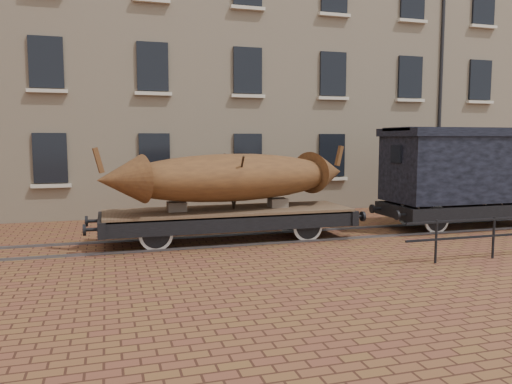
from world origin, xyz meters
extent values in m
plane|color=brown|center=(0.00, 0.00, 0.00)|extent=(90.00, 90.00, 0.00)
cube|color=beige|center=(3.00, 10.00, 7.00)|extent=(40.00, 10.00, 14.00)
cube|color=black|center=(-6.00, 4.96, 2.20)|extent=(1.10, 0.12, 1.70)
cube|color=beige|center=(-6.00, 4.90, 1.25)|extent=(1.30, 0.18, 0.12)
cube|color=black|center=(-2.50, 4.96, 2.20)|extent=(1.10, 0.12, 1.70)
cube|color=beige|center=(-2.50, 4.90, 1.25)|extent=(1.30, 0.18, 0.12)
cube|color=black|center=(1.00, 4.96, 2.20)|extent=(1.10, 0.12, 1.70)
cube|color=beige|center=(1.00, 4.90, 1.25)|extent=(1.30, 0.18, 0.12)
cube|color=black|center=(4.50, 4.96, 2.20)|extent=(1.10, 0.12, 1.70)
cube|color=beige|center=(4.50, 4.90, 1.25)|extent=(1.30, 0.18, 0.12)
cube|color=black|center=(8.00, 4.96, 2.20)|extent=(1.10, 0.12, 1.70)
cube|color=beige|center=(8.00, 4.90, 1.25)|extent=(1.30, 0.18, 0.12)
cube|color=black|center=(11.50, 4.96, 2.20)|extent=(1.10, 0.12, 1.70)
cube|color=beige|center=(11.50, 4.90, 1.25)|extent=(1.30, 0.18, 0.12)
cube|color=black|center=(-6.00, 4.96, 5.40)|extent=(1.10, 0.12, 1.70)
cube|color=beige|center=(-6.00, 4.90, 4.45)|extent=(1.30, 0.18, 0.12)
cube|color=black|center=(-2.50, 4.96, 5.40)|extent=(1.10, 0.12, 1.70)
cube|color=beige|center=(-2.50, 4.90, 4.45)|extent=(1.30, 0.18, 0.12)
cube|color=black|center=(1.00, 4.96, 5.40)|extent=(1.10, 0.12, 1.70)
cube|color=beige|center=(1.00, 4.90, 4.45)|extent=(1.30, 0.18, 0.12)
cube|color=black|center=(4.50, 4.96, 5.40)|extent=(1.10, 0.12, 1.70)
cube|color=beige|center=(4.50, 4.90, 4.45)|extent=(1.30, 0.18, 0.12)
cube|color=black|center=(8.00, 4.96, 5.40)|extent=(1.10, 0.12, 1.70)
cube|color=beige|center=(8.00, 4.90, 4.45)|extent=(1.30, 0.18, 0.12)
cube|color=black|center=(11.50, 4.96, 5.40)|extent=(1.10, 0.12, 1.70)
cube|color=beige|center=(11.50, 4.90, 4.45)|extent=(1.30, 0.18, 0.12)
cube|color=beige|center=(-2.50, 4.90, 7.65)|extent=(1.30, 0.18, 0.12)
cube|color=beige|center=(1.00, 4.90, 7.65)|extent=(1.30, 0.18, 0.12)
cube|color=beige|center=(4.50, 4.90, 7.65)|extent=(1.30, 0.18, 0.12)
cube|color=beige|center=(8.00, 4.90, 7.65)|extent=(1.30, 0.18, 0.12)
cube|color=black|center=(11.50, 4.96, 8.60)|extent=(1.10, 0.12, 1.70)
cube|color=beige|center=(11.50, 4.90, 7.65)|extent=(1.30, 0.18, 0.12)
cylinder|color=black|center=(9.50, 4.95, 7.00)|extent=(0.14, 0.14, 14.00)
cube|color=#59595E|center=(0.00, -0.72, 0.03)|extent=(30.00, 0.08, 0.06)
cube|color=#59595E|center=(0.00, 0.72, 0.03)|extent=(30.00, 0.08, 0.06)
cylinder|color=black|center=(3.00, -3.80, 0.50)|extent=(0.06, 0.06, 1.00)
cylinder|color=black|center=(4.60, -3.80, 0.50)|extent=(0.06, 0.06, 1.00)
cube|color=brown|center=(-0.95, 0.00, 0.85)|extent=(6.76, 1.98, 0.11)
cube|color=black|center=(-0.95, -0.92, 0.63)|extent=(6.76, 0.14, 0.41)
cube|color=black|center=(-0.95, 0.92, 0.63)|extent=(6.76, 0.14, 0.41)
cube|color=black|center=(-4.33, 0.00, 0.63)|extent=(0.20, 2.07, 0.41)
cylinder|color=black|center=(-4.58, -0.68, 0.63)|extent=(0.32, 0.09, 0.09)
cylinder|color=black|center=(-4.73, -0.68, 0.63)|extent=(0.07, 0.29, 0.29)
cylinder|color=black|center=(-4.58, 0.68, 0.63)|extent=(0.32, 0.09, 0.09)
cylinder|color=black|center=(-4.73, 0.68, 0.63)|extent=(0.07, 0.29, 0.29)
cube|color=black|center=(2.43, 0.00, 0.63)|extent=(0.20, 2.07, 0.41)
cylinder|color=black|center=(2.68, -0.68, 0.63)|extent=(0.32, 0.09, 0.09)
cylinder|color=black|center=(2.84, -0.68, 0.63)|extent=(0.07, 0.29, 0.29)
cylinder|color=black|center=(2.68, 0.68, 0.63)|extent=(0.32, 0.09, 0.09)
cylinder|color=black|center=(2.84, 0.68, 0.63)|extent=(0.07, 0.29, 0.29)
cylinder|color=black|center=(-3.02, 0.00, 0.43)|extent=(0.09, 1.71, 0.09)
cylinder|color=silver|center=(-3.02, -0.72, 0.43)|extent=(0.86, 0.06, 0.86)
cylinder|color=black|center=(-3.02, -0.72, 0.43)|extent=(0.71, 0.09, 0.71)
cube|color=black|center=(-3.02, -0.83, 0.65)|extent=(0.81, 0.07, 0.09)
cylinder|color=silver|center=(-3.02, 0.72, 0.43)|extent=(0.86, 0.06, 0.86)
cylinder|color=black|center=(-3.02, 0.72, 0.43)|extent=(0.71, 0.09, 0.71)
cube|color=black|center=(-3.02, 0.83, 0.65)|extent=(0.81, 0.07, 0.09)
cylinder|color=black|center=(1.12, 0.00, 0.43)|extent=(0.09, 1.71, 0.09)
cylinder|color=silver|center=(1.12, -0.72, 0.43)|extent=(0.86, 0.06, 0.86)
cylinder|color=black|center=(1.12, -0.72, 0.43)|extent=(0.71, 0.09, 0.71)
cube|color=black|center=(1.12, -0.83, 0.65)|extent=(0.81, 0.07, 0.09)
cylinder|color=silver|center=(1.12, 0.72, 0.43)|extent=(0.86, 0.06, 0.86)
cylinder|color=black|center=(1.12, 0.72, 0.43)|extent=(0.71, 0.09, 0.71)
cube|color=black|center=(1.12, 0.83, 0.65)|extent=(0.81, 0.07, 0.09)
cube|color=black|center=(-0.95, 0.00, 0.50)|extent=(3.60, 0.05, 0.05)
cube|color=#735D4D|center=(-2.39, 0.00, 1.03)|extent=(0.50, 0.45, 0.25)
cube|color=#735D4D|center=(0.49, 0.00, 1.03)|extent=(0.50, 0.45, 0.25)
ellipsoid|color=brown|center=(-0.81, 0.00, 1.78)|extent=(6.82, 3.27, 1.31)
cone|color=brown|center=(-3.86, -0.61, 1.84)|extent=(1.35, 1.44, 1.24)
cube|color=brown|center=(-4.35, -0.71, 2.32)|extent=(0.28, 0.18, 0.63)
cone|color=brown|center=(2.24, 0.61, 1.84)|extent=(1.35, 1.44, 1.24)
cube|color=brown|center=(2.74, 0.71, 2.32)|extent=(0.28, 0.18, 0.63)
cylinder|color=black|center=(-0.81, -0.53, 1.65)|extent=(0.06, 1.12, 1.53)
cylinder|color=black|center=(-0.81, 0.53, 1.65)|extent=(0.06, 1.12, 1.53)
cube|color=black|center=(6.99, -0.97, 0.62)|extent=(5.31, 0.14, 0.40)
cube|color=black|center=(6.99, 0.97, 0.62)|extent=(5.31, 0.14, 0.40)
cube|color=black|center=(4.33, 0.00, 0.62)|extent=(0.19, 2.12, 0.40)
cylinder|color=black|center=(3.94, -0.71, 0.62)|extent=(0.07, 0.28, 0.28)
cylinder|color=black|center=(3.94, 0.71, 0.62)|extent=(0.07, 0.28, 0.28)
cylinder|color=black|center=(5.31, 0.00, 0.42)|extent=(0.09, 1.68, 0.09)
cylinder|color=silver|center=(5.31, -0.72, 0.42)|extent=(0.85, 0.06, 0.85)
cylinder|color=black|center=(5.31, -0.72, 0.42)|extent=(0.70, 0.09, 0.70)
cylinder|color=silver|center=(5.31, 0.72, 0.42)|extent=(0.85, 0.06, 0.85)
cylinder|color=black|center=(5.31, 0.72, 0.42)|extent=(0.70, 0.09, 0.70)
cylinder|color=black|center=(8.67, 0.00, 0.42)|extent=(0.09, 1.68, 0.09)
cylinder|color=silver|center=(8.67, 0.72, 0.42)|extent=(0.85, 0.06, 0.85)
cylinder|color=black|center=(8.67, 0.72, 0.42)|extent=(0.70, 0.09, 0.70)
cube|color=black|center=(6.99, 0.00, 1.90)|extent=(5.31, 2.12, 2.04)
cube|color=black|center=(6.99, 0.00, 3.04)|extent=(5.47, 2.25, 0.25)
cube|color=black|center=(6.99, 0.00, 3.14)|extent=(5.47, 1.50, 0.11)
cube|color=black|center=(4.31, 0.00, 2.39)|extent=(0.07, 0.53, 0.53)
camera|label=1|loc=(-4.17, -13.35, 2.82)|focal=35.00mm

